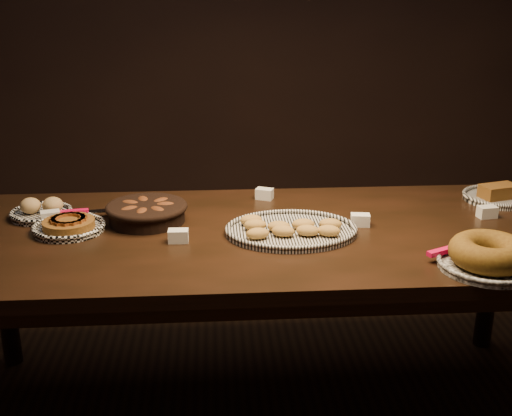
{
  "coord_description": "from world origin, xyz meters",
  "views": [
    {
      "loc": [
        -0.17,
        -2.18,
        1.6
      ],
      "look_at": [
        -0.01,
        0.05,
        0.82
      ],
      "focal_mm": 45.0,
      "sensor_mm": 36.0,
      "label": 1
    }
  ],
  "objects": [
    {
      "name": "bread_roll_plate",
      "position": [
        -0.83,
        0.21,
        0.77
      ],
      "size": [
        0.24,
        0.24,
        0.07
      ],
      "rotation": [
        0.0,
        0.0,
        -0.02
      ],
      "color": "white",
      "rests_on": "buffet_table"
    },
    {
      "name": "tent_cards",
      "position": [
        0.05,
        0.1,
        0.77
      ],
      "size": [
        1.75,
        0.51,
        0.04
      ],
      "color": "white",
      "rests_on": "buffet_table"
    },
    {
      "name": "ground",
      "position": [
        0.0,
        0.0,
        0.0
      ],
      "size": [
        5.0,
        5.0,
        0.0
      ],
      "primitive_type": "plane",
      "color": "black",
      "rests_on": "ground"
    },
    {
      "name": "buffet_table",
      "position": [
        0.0,
        0.0,
        0.68
      ],
      "size": [
        2.4,
        1.0,
        0.75
      ],
      "color": "black",
      "rests_on": "ground"
    },
    {
      "name": "madeleine_platter",
      "position": [
        0.11,
        -0.04,
        0.77
      ],
      "size": [
        0.47,
        0.38,
        0.05
      ],
      "rotation": [
        0.0,
        0.0,
        0.39
      ],
      "color": "black",
      "rests_on": "buffet_table"
    },
    {
      "name": "bundt_cake_plate",
      "position": [
        0.7,
        -0.38,
        0.79
      ],
      "size": [
        0.34,
        0.34,
        0.1
      ],
      "rotation": [
        0.0,
        0.0,
        -0.17
      ],
      "color": "black",
      "rests_on": "buffet_table"
    },
    {
      "name": "croissant_basket",
      "position": [
        -0.42,
        0.12,
        0.79
      ],
      "size": [
        0.36,
        0.36,
        0.08
      ],
      "rotation": [
        0.0,
        0.0,
        0.31
      ],
      "color": "black",
      "rests_on": "buffet_table"
    },
    {
      "name": "loaf_plate",
      "position": [
        1.02,
        0.28,
        0.77
      ],
      "size": [
        0.29,
        0.29,
        0.07
      ],
      "rotation": [
        0.0,
        0.0,
        0.27
      ],
      "color": "black",
      "rests_on": "buffet_table"
    },
    {
      "name": "apple_tart_plate",
      "position": [
        -0.7,
        0.05,
        0.77
      ],
      "size": [
        0.33,
        0.3,
        0.05
      ],
      "rotation": [
        0.0,
        0.0,
        -0.21
      ],
      "color": "white",
      "rests_on": "buffet_table"
    }
  ]
}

